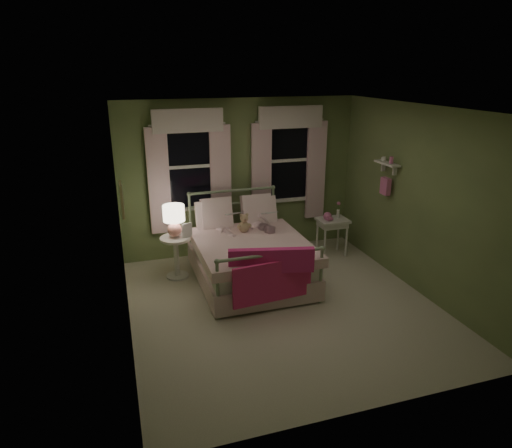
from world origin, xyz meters
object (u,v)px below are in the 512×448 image
object	(u,v)px
child_right	(258,209)
nightstand_left	(176,251)
table_lamp	(174,218)
teddy_bear	(244,224)
child_left	(223,216)
bed	(249,255)
nightstand_right	(332,225)

from	to	relation	value
child_right	nightstand_left	size ratio (longest dim) A/B	1.19
child_right	table_lamp	distance (m)	1.31
teddy_bear	table_lamp	bearing A→B (deg)	172.34
child_left	nightstand_left	xyz separation A→B (m)	(-0.75, -0.02, -0.49)
bed	nightstand_right	size ratio (longest dim) A/B	3.18
child_left	child_right	xyz separation A→B (m)	(0.56, 0.00, 0.05)
child_right	teddy_bear	distance (m)	0.36
child_right	nightstand_left	distance (m)	1.42
child_right	table_lamp	size ratio (longest dim) A/B	1.60
nightstand_left	table_lamp	world-z (taller)	table_lamp
child_right	table_lamp	bearing A→B (deg)	-13.13
child_right	nightstand_right	world-z (taller)	child_right
child_right	teddy_bear	bearing A→B (deg)	15.51
teddy_bear	nightstand_right	size ratio (longest dim) A/B	0.48
child_right	nightstand_right	bearing A→B (deg)	167.92
bed	child_right	bearing A→B (deg)	56.40
child_left	bed	bearing A→B (deg)	109.80
bed	child_left	distance (m)	0.73
child_left	teddy_bear	xyz separation A→B (m)	(0.28, -0.16, -0.12)
teddy_bear	table_lamp	xyz separation A→B (m)	(-1.03, 0.14, 0.16)
child_left	child_right	world-z (taller)	child_right
bed	nightstand_left	world-z (taller)	bed
child_left	teddy_bear	distance (m)	0.34
child_left	nightstand_right	world-z (taller)	child_left
child_right	nightstand_left	bearing A→B (deg)	-13.13
child_left	nightstand_right	bearing A→B (deg)	167.54
child_right	nightstand_right	distance (m)	1.39
nightstand_left	child_right	bearing A→B (deg)	0.85
nightstand_right	bed	bearing A→B (deg)	-163.84
nightstand_left	nightstand_right	world-z (taller)	same
teddy_bear	table_lamp	distance (m)	1.05
bed	teddy_bear	distance (m)	0.49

